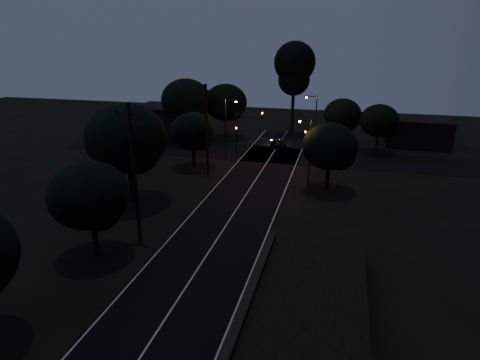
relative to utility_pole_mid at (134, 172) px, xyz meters
The scene contains 21 objects.
road_surface 18.13m from the utility_pole_mid, 69.58° to the left, with size 60.00×70.00×0.03m.
utility_pole_mid is the anchor object (origin of this frame).
utility_pole_far 17.00m from the utility_pole_mid, 90.00° to the left, with size 2.20×0.30×10.50m.
tree_left_b 3.74m from the utility_pole_mid, 120.00° to the right, with size 5.70×5.70×7.25m.
tree_left_c 8.06m from the utility_pole_mid, 121.71° to the left, with size 7.67×7.67×9.69m.
tree_left_d 19.07m from the utility_pole_mid, 96.97° to the left, with size 5.44×5.44×6.90m.
tree_far_nw 34.97m from the utility_pole_mid, 94.53° to the left, with size 6.73×6.73×8.53m.
tree_far_w 31.81m from the utility_pole_mid, 104.07° to the left, with size 7.52×7.52×9.59m.
tree_far_ne 38.08m from the utility_pole_mid, 66.47° to the left, with size 5.46×5.46×6.91m.
tree_far_e 37.77m from the utility_pole_mid, 57.67° to the left, with size 5.30×5.30×6.73m.
tree_right_a 20.60m from the utility_pole_mid, 46.35° to the left, with size 5.68×5.68×7.22m.
tall_pine 40.91m from the utility_pole_mid, 80.07° to the left, with size 6.54×6.54×14.86m.
building_left 39.72m from the utility_pole_mid, 110.73° to the left, with size 10.00×8.00×4.40m, color black.
building_right 46.19m from the utility_pole_mid, 55.62° to the left, with size 9.00×7.00×4.00m, color black.
signal_left 25.19m from the utility_pole_mid, 86.79° to the left, with size 0.28×0.35×4.10m.
signal_right 27.30m from the utility_pole_mid, 67.01° to the left, with size 0.28×0.35×4.10m.
signal_mast 25.22m from the utility_pole_mid, 82.96° to the left, with size 3.70×0.35×6.25m.
streetlight_a 23.04m from the utility_pole_mid, 88.27° to the left, with size 1.66×0.26×8.00m.
streetlight_b 31.15m from the utility_pole_mid, 68.70° to the left, with size 1.66×0.26×8.00m.
streetlight_c 19.15m from the utility_pole_mid, 51.74° to the left, with size 1.46×0.26×7.50m.
car 32.02m from the utility_pole_mid, 78.66° to the left, with size 1.56×3.88×1.32m, color black.
Camera 1 is at (8.93, -10.92, 15.42)m, focal length 30.00 mm.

